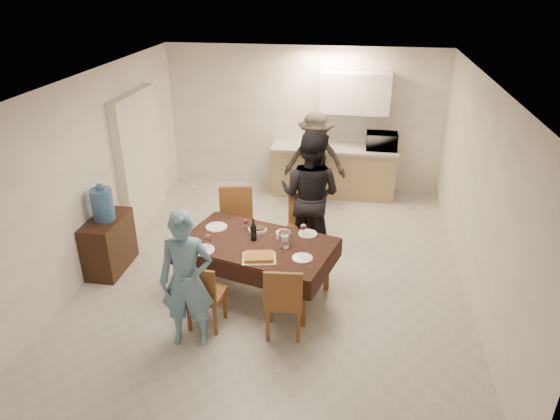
{
  "coord_description": "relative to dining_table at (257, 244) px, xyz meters",
  "views": [
    {
      "loc": [
        0.94,
        -5.88,
        3.77
      ],
      "look_at": [
        0.08,
        -0.3,
        1.04
      ],
      "focal_mm": 32.0,
      "sensor_mm": 36.0,
      "label": 1
    }
  ],
  "objects": [
    {
      "name": "ceiling",
      "position": [
        0.17,
        0.6,
        1.91
      ],
      "size": [
        5.0,
        6.0,
        0.02
      ],
      "primitive_type": "cube",
      "color": "white",
      "rests_on": "wall_back"
    },
    {
      "name": "wall_front",
      "position": [
        0.17,
        -2.4,
        0.61
      ],
      "size": [
        5.0,
        0.02,
        2.6
      ],
      "primitive_type": "cube",
      "color": "white",
      "rests_on": "floor"
    },
    {
      "name": "chair_far_left",
      "position": [
        -0.45,
        0.65,
        -0.06
      ],
      "size": [
        0.55,
        0.56,
        0.56
      ],
      "rotation": [
        0.0,
        0.0,
        3.34
      ],
      "color": "brown",
      "rests_on": "floor"
    },
    {
      "name": "wine_glass_a",
      "position": [
        -0.55,
        -0.25,
        0.14
      ],
      "size": [
        0.09,
        0.09,
        0.2
      ],
      "primitive_type": null,
      "color": "white",
      "rests_on": "dining_table"
    },
    {
      "name": "plate_near_left",
      "position": [
        -0.6,
        -0.3,
        0.04
      ],
      "size": [
        0.28,
        0.28,
        0.02
      ],
      "primitive_type": "cylinder",
      "color": "white",
      "rests_on": "dining_table"
    },
    {
      "name": "water_jug",
      "position": [
        -2.11,
        0.23,
        0.29
      ],
      "size": [
        0.29,
        0.29,
        0.43
      ],
      "primitive_type": "cylinder",
      "color": "#3D6CAC",
      "rests_on": "console"
    },
    {
      "name": "wall_right",
      "position": [
        2.67,
        0.6,
        0.61
      ],
      "size": [
        0.02,
        6.0,
        2.6
      ],
      "primitive_type": "cube",
      "color": "white",
      "rests_on": "floor"
    },
    {
      "name": "salad_bowl",
      "position": [
        0.3,
        0.18,
        0.07
      ],
      "size": [
        0.18,
        0.18,
        0.07
      ],
      "primitive_type": "cylinder",
      "color": "white",
      "rests_on": "dining_table"
    },
    {
      "name": "chair_near_left",
      "position": [
        -0.45,
        -0.83,
        -0.16
      ],
      "size": [
        0.43,
        0.43,
        0.47
      ],
      "rotation": [
        0.0,
        0.0,
        -0.1
      ],
      "color": "brown",
      "rests_on": "floor"
    },
    {
      "name": "wine_glass_b",
      "position": [
        0.55,
        0.25,
        0.12
      ],
      "size": [
        0.08,
        0.08,
        0.17
      ],
      "primitive_type": null,
      "color": "white",
      "rests_on": "dining_table"
    },
    {
      "name": "floor",
      "position": [
        0.17,
        0.6,
        -0.69
      ],
      "size": [
        5.0,
        6.0,
        0.02
      ],
      "primitive_type": "cube",
      "color": "#B7B7B2",
      "rests_on": "ground"
    },
    {
      "name": "kitchen_base_cabinet",
      "position": [
        0.77,
        3.28,
        -0.26
      ],
      "size": [
        2.2,
        0.6,
        0.86
      ],
      "primitive_type": "cube",
      "color": "tan",
      "rests_on": "floor"
    },
    {
      "name": "kitchen_worktop",
      "position": [
        0.77,
        3.28,
        0.2
      ],
      "size": [
        2.24,
        0.64,
        0.05
      ],
      "primitive_type": "cube",
      "color": "#999A95",
      "rests_on": "kitchen_base_cabinet"
    },
    {
      "name": "wine_glass_c",
      "position": [
        -0.2,
        0.3,
        0.12
      ],
      "size": [
        0.08,
        0.08,
        0.17
      ],
      "primitive_type": null,
      "color": "white",
      "rests_on": "dining_table"
    },
    {
      "name": "chair_far_right",
      "position": [
        0.45,
        0.66,
        -0.08
      ],
      "size": [
        0.52,
        0.53,
        0.54
      ],
      "rotation": [
        0.0,
        0.0,
        2.97
      ],
      "color": "brown",
      "rests_on": "floor"
    },
    {
      "name": "dining_table",
      "position": [
        0.0,
        0.0,
        0.0
      ],
      "size": [
        2.07,
        1.54,
        0.72
      ],
      "rotation": [
        0.0,
        0.0,
        -0.27
      ],
      "color": "black",
      "rests_on": "floor"
    },
    {
      "name": "wall_left",
      "position": [
        -2.33,
        0.6,
        0.61
      ],
      "size": [
        0.02,
        6.0,
        2.6
      ],
      "primitive_type": "cube",
      "color": "white",
      "rests_on": "floor"
    },
    {
      "name": "plate_far_left",
      "position": [
        -0.6,
        0.3,
        0.04
      ],
      "size": [
        0.28,
        0.28,
        0.02
      ],
      "primitive_type": "cylinder",
      "color": "white",
      "rests_on": "dining_table"
    },
    {
      "name": "microwave",
      "position": [
        1.59,
        3.28,
        0.37
      ],
      "size": [
        0.54,
        0.36,
        0.3
      ],
      "primitive_type": "imported",
      "rotation": [
        0.0,
        0.0,
        3.14
      ],
      "color": "white",
      "rests_on": "kitchen_worktop"
    },
    {
      "name": "mushroom_dish",
      "position": [
        -0.05,
        0.28,
        0.05
      ],
      "size": [
        0.22,
        0.22,
        0.04
      ],
      "primitive_type": "cylinder",
      "color": "white",
      "rests_on": "dining_table"
    },
    {
      "name": "person_near",
      "position": [
        -0.55,
        -1.05,
        0.11
      ],
      "size": [
        0.63,
        0.46,
        1.59
      ],
      "primitive_type": "imported",
      "rotation": [
        0.0,
        0.0,
        0.14
      ],
      "color": "#5B89A6",
      "rests_on": "floor"
    },
    {
      "name": "upper_cabinet",
      "position": [
        1.07,
        3.42,
        1.16
      ],
      "size": [
        1.2,
        0.34,
        0.7
      ],
      "primitive_type": "cube",
      "color": "white",
      "rests_on": "wall_back"
    },
    {
      "name": "water_pitcher",
      "position": [
        0.35,
        -0.05,
        0.13
      ],
      "size": [
        0.13,
        0.13,
        0.2
      ],
      "primitive_type": "cylinder",
      "color": "white",
      "rests_on": "dining_table"
    },
    {
      "name": "wine_bottle",
      "position": [
        -0.05,
        0.05,
        0.18
      ],
      "size": [
        0.07,
        0.07,
        0.3
      ],
      "primitive_type": null,
      "color": "black",
      "rests_on": "dining_table"
    },
    {
      "name": "savoury_tart",
      "position": [
        0.1,
        -0.38,
        0.06
      ],
      "size": [
        0.44,
        0.36,
        0.05
      ],
      "primitive_type": "cube",
      "rotation": [
        0.0,
        0.0,
        0.19
      ],
      "color": "#B17933",
      "rests_on": "dining_table"
    },
    {
      "name": "console",
      "position": [
        -2.11,
        0.23,
        -0.31
      ],
      "size": [
        0.41,
        0.83,
        0.76
      ],
      "primitive_type": "cube",
      "color": "#311F10",
      "rests_on": "floor"
    },
    {
      "name": "person_far",
      "position": [
        0.55,
        1.05,
        0.24
      ],
      "size": [
        1.07,
        0.94,
        1.87
      ],
      "primitive_type": "imported",
      "rotation": [
        0.0,
        0.0,
        2.84
      ],
      "color": "black",
      "rests_on": "floor"
    },
    {
      "name": "plate_near_right",
      "position": [
        0.6,
        -0.3,
        0.04
      ],
      "size": [
        0.24,
        0.24,
        0.01
      ],
      "primitive_type": "cylinder",
      "color": "white",
      "rests_on": "dining_table"
    },
    {
      "name": "chair_near_right",
      "position": [
        0.45,
        -0.84,
        -0.13
      ],
      "size": [
        0.45,
        0.45,
        0.5
      ],
      "rotation": [
        0.0,
        0.0,
        0.09
      ],
      "color": "brown",
      "rests_on": "floor"
    },
    {
      "name": "stub_partition",
      "position": [
        -2.25,
        1.8,
        0.36
      ],
      "size": [
        0.15,
        1.4,
        2.1
      ],
      "primitive_type": "cube",
      "color": "white",
      "rests_on": "floor"
    },
    {
      "name": "wall_back",
      "position": [
        0.17,
        3.6,
        0.61
      ],
      "size": [
        5.0,
        0.02,
        2.6
      ],
      "primitive_type": "cube",
      "color": "white",
      "rests_on": "floor"
    },
    {
      "name": "plate_far_right",
      "position": [
        0.6,
        0.3,
        0.04
      ],
      "size": [
        0.24,
        0.24,
        0.01
      ],
      "primitive_type": "cylinder",
      "color": "white",
      "rests_on": "dining_table"
    },
    {
      "name": "person_kitchen",
      "position": [
        0.46,
        2.83,
        0.13
      ],
      "size": [
        1.05,
        0.61,
        1.63
      ],
      "primitive_type": "imported",
      "color": "black",
      "rests_on": "floor"
    }
  ]
}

